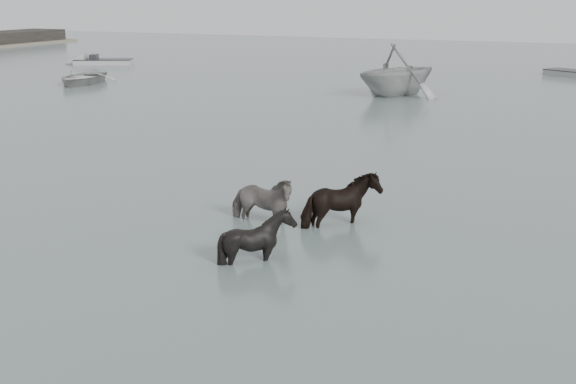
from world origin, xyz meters
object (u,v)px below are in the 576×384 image
at_px(pony_black, 257,226).
at_px(rowboat_lead, 81,76).
at_px(pony_dark, 342,194).
at_px(pony_pinto, 261,193).

distance_m(pony_black, rowboat_lead, 31.33).
xyz_separation_m(pony_dark, rowboat_lead, (-22.96, 19.47, -0.31)).
xyz_separation_m(pony_pinto, rowboat_lead, (-21.14, 19.97, -0.26)).
xyz_separation_m(pony_dark, pony_black, (-0.86, -2.73, -0.05)).
distance_m(pony_dark, rowboat_lead, 30.11).
distance_m(pony_pinto, rowboat_lead, 29.08).
bearing_deg(pony_pinto, rowboat_lead, 47.30).
height_order(pony_black, rowboat_lead, pony_black).
relative_size(pony_dark, pony_black, 1.07).
xyz_separation_m(pony_pinto, pony_black, (0.97, -2.24, -0.00)).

